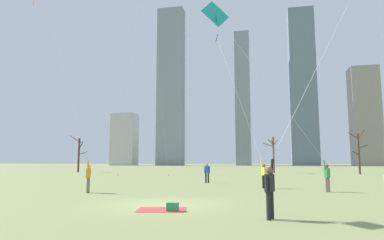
{
  "coord_description": "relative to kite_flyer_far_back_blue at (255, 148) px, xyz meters",
  "views": [
    {
      "loc": [
        4.15,
        -13.75,
        1.8
      ],
      "look_at": [
        0.0,
        6.0,
        4.3
      ],
      "focal_mm": 31.1,
      "sensor_mm": 36.0,
      "label": 1
    }
  ],
  "objects": [
    {
      "name": "bare_tree_far_right_edge",
      "position": [
        2.14,
        28.22,
        0.39
      ],
      "size": [
        2.33,
        2.7,
        5.5
      ],
      "color": "brown",
      "rests_on": "ground"
    },
    {
      "name": "skyline_mid_tower_right",
      "position": [
        -57.39,
        109.9,
        8.35
      ],
      "size": [
        10.28,
        7.39,
        22.2
      ],
      "color": "#B2B2B7",
      "rests_on": "ground"
    },
    {
      "name": "ground_plane",
      "position": [
        -3.66,
        -10.32,
        -2.75
      ],
      "size": [
        400.0,
        400.0,
        0.0
      ],
      "primitive_type": "plane",
      "color": "#848E56"
    },
    {
      "name": "skyline_slender_spire",
      "position": [
        -7.23,
        121.79,
        26.87
      ],
      "size": [
        6.44,
        6.42,
        59.23
      ],
      "color": "gray",
      "rests_on": "ground"
    },
    {
      "name": "bare_tree_left_of_center",
      "position": [
        13.69,
        26.24,
        0.52
      ],
      "size": [
        2.67,
        3.29,
        6.12
      ],
      "color": "#423326",
      "rests_on": "ground"
    },
    {
      "name": "bystander_strolling_midfield",
      "position": [
        -4.05,
        3.67,
        -1.85
      ],
      "size": [
        0.5,
        0.26,
        1.62
      ],
      "color": "black",
      "rests_on": "ground"
    },
    {
      "name": "kite_flyer_midfield_center_orange",
      "position": [
        -9.25,
        -7.65,
        0.24
      ],
      "size": [
        0.53,
        6.81,
        11.47
      ],
      "color": "#726656",
      "rests_on": "ground"
    },
    {
      "name": "picnic_spot",
      "position": [
        -2.93,
        -12.07,
        -2.66
      ],
      "size": [
        2.02,
        1.7,
        0.31
      ],
      "color": "#CC3838",
      "rests_on": "ground"
    },
    {
      "name": "skyline_short_annex",
      "position": [
        41.32,
        119.24,
        17.02
      ],
      "size": [
        10.52,
        8.57,
        39.55
      ],
      "color": "gray",
      "rests_on": "ground"
    },
    {
      "name": "kite_flyer_foreground_left_white",
      "position": [
        2.25,
        -11.45,
        1.31
      ],
      "size": [
        7.87,
        8.5,
        15.71
      ],
      "color": "black",
      "rests_on": "ground"
    },
    {
      "name": "skyline_wide_slab",
      "position": [
        -37.06,
        110.44,
        31.2
      ],
      "size": [
        11.1,
        5.84,
        67.9
      ],
      "color": "gray",
      "rests_on": "ground"
    },
    {
      "name": "bare_tree_rightmost",
      "position": [
        -29.29,
        26.3,
        0.33
      ],
      "size": [
        2.48,
        2.6,
        6.02
      ],
      "color": "#423326",
      "rests_on": "ground"
    },
    {
      "name": "skyline_mid_tower_left",
      "position": [
        18.27,
        122.88,
        31.04
      ],
      "size": [
        10.64,
        10.08,
        67.58
      ],
      "color": "slate",
      "rests_on": "ground"
    },
    {
      "name": "kite_flyer_far_back_blue",
      "position": [
        0.0,
        0.0,
        0.0
      ],
      "size": [
        4.49,
        9.09,
        14.34
      ],
      "color": "black",
      "rests_on": "ground"
    },
    {
      "name": "distant_kite_drifting_right_yellow",
      "position": [
        -13.68,
        16.59,
        19.92
      ],
      "size": [
        3.27,
        0.95,
        25.84
      ],
      "color": "yellow",
      "rests_on": "ground"
    },
    {
      "name": "kite_flyer_midfield_right_teal",
      "position": [
        2.89,
        -4.34,
        0.01
      ],
      "size": [
        6.62,
        6.25,
        9.65
      ],
      "color": "#726656",
      "rests_on": "ground"
    },
    {
      "name": "distant_kite_drifting_left_pink",
      "position": [
        -16.31,
        18.33,
        21.96
      ],
      "size": [
        1.9,
        3.01,
        27.24
      ],
      "color": "pink",
      "rests_on": "ground"
    }
  ]
}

